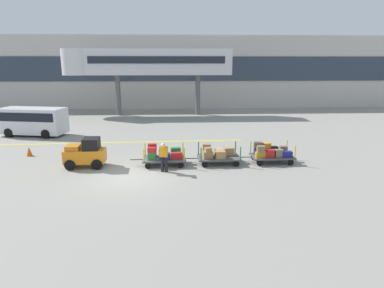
% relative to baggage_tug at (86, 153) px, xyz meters
% --- Properties ---
extents(ground_plane, '(120.00, 120.00, 0.00)m').
position_rel_baggage_tug_xyz_m(ground_plane, '(2.49, -1.78, -0.75)').
color(ground_plane, gray).
extents(apron_lead_line, '(16.67, 0.88, 0.01)m').
position_rel_baggage_tug_xyz_m(apron_lead_line, '(1.19, 5.61, -0.75)').
color(apron_lead_line, yellow).
rests_on(apron_lead_line, ground_plane).
extents(terminal_building, '(58.22, 2.51, 8.48)m').
position_rel_baggage_tug_xyz_m(terminal_building, '(2.49, 24.20, 3.49)').
color(terminal_building, '#BCB7AD').
rests_on(terminal_building, ground_plane).
extents(jet_bridge, '(17.20, 3.00, 6.75)m').
position_rel_baggage_tug_xyz_m(jet_bridge, '(1.35, 18.22, 4.64)').
color(jet_bridge, silver).
rests_on(jet_bridge, ground_plane).
extents(baggage_tug, '(2.13, 1.28, 1.58)m').
position_rel_baggage_tug_xyz_m(baggage_tug, '(0.00, 0.00, 0.00)').
color(baggage_tug, orange).
rests_on(baggage_tug, ground_plane).
extents(baggage_cart_lead, '(3.02, 1.47, 1.12)m').
position_rel_baggage_tug_xyz_m(baggage_cart_lead, '(4.14, 0.14, -0.23)').
color(baggage_cart_lead, '#4C4C4F').
rests_on(baggage_cart_lead, ground_plane).
extents(baggage_cart_middle, '(3.02, 1.47, 1.10)m').
position_rel_baggage_tug_xyz_m(baggage_cart_middle, '(7.07, 0.25, -0.23)').
color(baggage_cart_middle, '#4C4C4F').
rests_on(baggage_cart_middle, ground_plane).
extents(baggage_cart_tail, '(3.02, 1.47, 1.14)m').
position_rel_baggage_tug_xyz_m(baggage_cart_tail, '(10.09, 0.31, -0.20)').
color(baggage_cart_tail, '#4C4C4F').
rests_on(baggage_cart_tail, ground_plane).
extents(baggage_handler, '(0.46, 0.48, 1.56)m').
position_rel_baggage_tug_xyz_m(baggage_handler, '(4.19, -1.09, 0.11)').
color(baggage_handler, black).
rests_on(baggage_handler, ground_plane).
extents(shuttle_van, '(5.08, 2.81, 2.10)m').
position_rel_baggage_tug_xyz_m(shuttle_van, '(-5.97, 8.30, 0.48)').
color(shuttle_van, silver).
rests_on(shuttle_van, ground_plane).
extents(safety_cone_near, '(0.36, 0.36, 0.55)m').
position_rel_baggage_tug_xyz_m(safety_cone_near, '(-3.97, 2.39, -0.48)').
color(safety_cone_near, '#EA590F').
rests_on(safety_cone_near, ground_plane).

